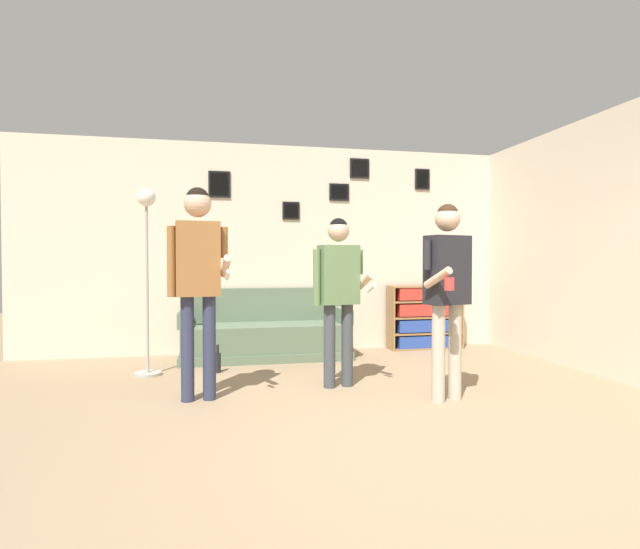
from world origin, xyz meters
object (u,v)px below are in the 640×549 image
(person_watcher_holding_cup, at_px, (447,280))
(bottle_on_floor, at_px, (218,362))
(floor_lamp, at_px, (147,252))
(person_player_foreground_center, at_px, (339,284))
(bookshelf, at_px, (425,317))
(drinking_cup, at_px, (427,282))
(couch, at_px, (265,335))
(person_player_foreground_left, at_px, (198,268))

(person_watcher_holding_cup, xyz_separation_m, bottle_on_floor, (-1.89, 1.50, -0.90))
(floor_lamp, distance_m, person_player_foreground_center, 2.04)
(bookshelf, bearing_deg, drinking_cup, -1.38)
(person_watcher_holding_cup, bearing_deg, bookshelf, 70.29)
(couch, xyz_separation_m, person_watcher_holding_cup, (1.31, -2.25, 0.74))
(floor_lamp, xyz_separation_m, person_player_foreground_left, (0.55, -1.08, -0.16))
(floor_lamp, bearing_deg, bookshelf, 14.95)
(floor_lamp, height_order, person_player_foreground_left, floor_lamp)
(couch, relative_size, person_player_foreground_center, 1.28)
(floor_lamp, distance_m, drinking_cup, 3.64)
(person_player_foreground_left, bearing_deg, person_watcher_holding_cup, -12.12)
(bottle_on_floor, bearing_deg, person_player_foreground_center, -37.33)
(floor_lamp, bearing_deg, person_player_foreground_center, -25.58)
(couch, distance_m, person_player_foreground_center, 1.82)
(bookshelf, distance_m, bottle_on_floor, 2.94)
(person_player_foreground_left, relative_size, person_player_foreground_center, 1.14)
(floor_lamp, relative_size, person_watcher_holding_cup, 1.16)
(bookshelf, distance_m, drinking_cup, 0.48)
(bookshelf, bearing_deg, person_watcher_holding_cup, -109.71)
(bottle_on_floor, bearing_deg, floor_lamp, 177.97)
(couch, distance_m, floor_lamp, 1.78)
(couch, bearing_deg, person_watcher_holding_cup, -59.68)
(couch, height_order, person_watcher_holding_cup, person_watcher_holding_cup)
(bookshelf, relative_size, floor_lamp, 0.52)
(drinking_cup, bearing_deg, person_player_foreground_left, -145.80)
(person_watcher_holding_cup, bearing_deg, person_player_foreground_left, 167.88)
(person_player_foreground_left, bearing_deg, floor_lamp, 116.90)
(couch, distance_m, bottle_on_floor, 0.96)
(bookshelf, xyz_separation_m, bottle_on_floor, (-2.77, -0.95, -0.31))
(bookshelf, height_order, person_player_foreground_center, person_player_foreground_center)
(bottle_on_floor, bearing_deg, bookshelf, 19.01)
(couch, relative_size, drinking_cup, 21.01)
(bookshelf, height_order, drinking_cup, drinking_cup)
(bookshelf, distance_m, person_watcher_holding_cup, 2.67)
(person_player_foreground_left, bearing_deg, drinking_cup, 34.20)
(couch, distance_m, bookshelf, 2.21)
(person_player_foreground_center, bearing_deg, floor_lamp, 154.42)
(person_watcher_holding_cup, bearing_deg, bottle_on_floor, 141.64)
(bookshelf, relative_size, bottle_on_floor, 3.40)
(person_player_foreground_left, height_order, bottle_on_floor, person_player_foreground_left)
(person_watcher_holding_cup, distance_m, drinking_cup, 2.61)
(couch, relative_size, person_watcher_holding_cup, 1.22)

